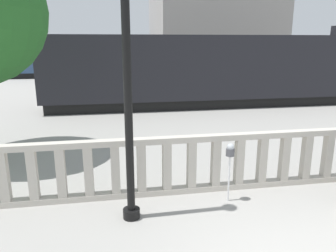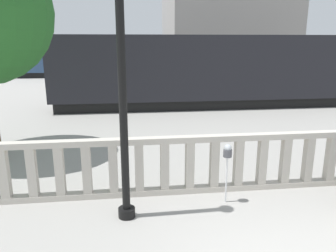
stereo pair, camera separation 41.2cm
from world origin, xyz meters
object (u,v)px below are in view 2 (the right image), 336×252
Objects in this scene: parking_meter at (227,155)px; train_far at (164,58)px; lamppost at (122,65)px; train_near at (240,70)px.

parking_meter is 29.08m from train_far.
parking_meter is (2.25, 0.37, -2.01)m from lamppost.
train_near reaches higher than train_far.
train_far is (4.14, 29.38, -1.27)m from lamppost.
train_near is at bearing -82.78° from train_far.
train_near is 17.92m from train_far.
parking_meter is at bearing -110.24° from train_near.
lamppost is 4.39× the size of parking_meter.
lamppost is at bearing -118.86° from train_near.
parking_meter is 0.07× the size of train_near.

